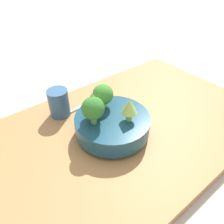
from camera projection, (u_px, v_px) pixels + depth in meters
ground_plane at (111, 142)px, 0.76m from camera, size 6.00×6.00×0.00m
table at (111, 138)px, 0.75m from camera, size 1.15×0.63×0.04m
bowl at (112, 124)px, 0.72m from camera, size 0.25×0.25×0.07m
broccoli_floret_right at (93, 109)px, 0.64m from camera, size 0.07×0.07×0.09m
romanesco_piece_near at (92, 102)px, 0.65m from camera, size 0.06×0.06×0.10m
romanesco_piece_far at (129, 107)px, 0.66m from camera, size 0.05×0.05×0.08m
broccoli_floret_front at (103, 95)px, 0.72m from camera, size 0.07×0.07×0.08m
cup at (59, 103)px, 0.79m from camera, size 0.07×0.07×0.10m
fork at (79, 108)px, 0.85m from camera, size 0.17×0.02×0.01m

